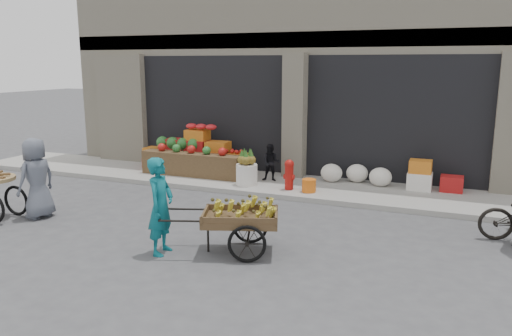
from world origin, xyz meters
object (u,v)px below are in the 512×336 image
at_px(fire_hydrant, 289,173).
at_px(vendor_woman, 161,206).
at_px(pineapple_bin, 247,175).
at_px(banana_cart, 238,216).
at_px(orange_bucket, 309,186).
at_px(vendor_grey, 37,178).
at_px(seated_person, 271,163).

distance_m(fire_hydrant, vendor_woman, 4.35).
bearing_deg(vendor_woman, pineapple_bin, -1.35).
bearing_deg(pineapple_bin, fire_hydrant, -2.60).
height_order(banana_cart, vendor_woman, vendor_woman).
distance_m(fire_hydrant, banana_cart, 3.81).
bearing_deg(vendor_woman, orange_bucket, -22.44).
relative_size(orange_bucket, vendor_grey, 0.20).
bearing_deg(vendor_grey, seated_person, 149.37).
bearing_deg(seated_person, vendor_woman, -100.19).
distance_m(orange_bucket, vendor_grey, 5.78).
xyz_separation_m(pineapple_bin, banana_cart, (1.51, -3.84, 0.25)).
bearing_deg(seated_person, vendor_grey, -138.19).
relative_size(orange_bucket, seated_person, 0.34).
xyz_separation_m(orange_bucket, banana_cart, (-0.09, -3.74, 0.35)).
distance_m(pineapple_bin, fire_hydrant, 1.11).
relative_size(fire_hydrant, vendor_grey, 0.44).
relative_size(seated_person, vendor_grey, 0.58).
xyz_separation_m(seated_person, vendor_woman, (-0.02, -4.93, 0.21)).
bearing_deg(orange_bucket, fire_hydrant, 174.29).
distance_m(seated_person, vendor_woman, 4.94).
height_order(pineapple_bin, vendor_grey, vendor_grey).
bearing_deg(vendor_grey, pineapple_bin, 148.67).
xyz_separation_m(pineapple_bin, vendor_grey, (-2.94, -3.64, 0.43)).
xyz_separation_m(seated_person, vendor_grey, (-3.34, -4.24, 0.22)).
height_order(pineapple_bin, vendor_woman, vendor_woman).
height_order(orange_bucket, seated_person, seated_person).
relative_size(fire_hydrant, banana_cart, 0.32).
relative_size(pineapple_bin, orange_bucket, 1.62).
xyz_separation_m(pineapple_bin, seated_person, (0.40, 0.60, 0.21)).
relative_size(pineapple_bin, banana_cart, 0.24).
bearing_deg(seated_person, fire_hydrant, -52.88).
bearing_deg(fire_hydrant, vendor_woman, -99.49).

